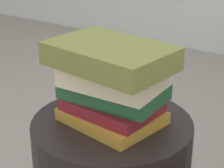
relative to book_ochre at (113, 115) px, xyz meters
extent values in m
cube|color=#B7842D|center=(0.00, 0.00, 0.00)|extent=(0.26, 0.23, 0.03)
cube|color=maroon|center=(0.00, 0.00, 0.03)|extent=(0.24, 0.19, 0.03)
cube|color=#1E512D|center=(0.00, 0.00, 0.07)|extent=(0.25, 0.16, 0.04)
cube|color=beige|center=(0.01, -0.01, 0.11)|extent=(0.24, 0.17, 0.05)
cube|color=olive|center=(0.00, -0.01, 0.17)|extent=(0.32, 0.23, 0.06)
camera|label=1|loc=(0.53, -0.81, 0.49)|focal=66.71mm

